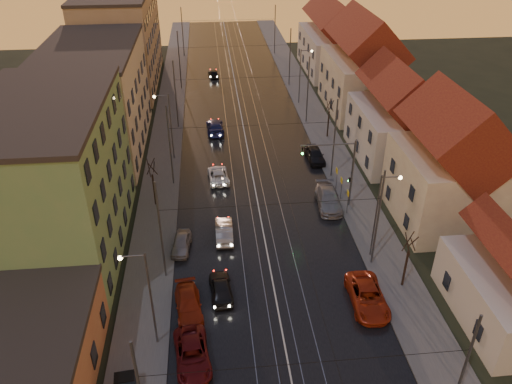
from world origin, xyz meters
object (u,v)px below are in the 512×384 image
object	(u,v)px
driving_car_1	(224,231)
dumpster	(125,383)
driving_car_3	(215,127)
parked_right_0	(367,297)
street_lamp_0	(145,291)
street_lamp_1	(381,208)
street_lamp_3	(302,71)
traffic_light_mast	(343,166)
driving_car_4	(213,73)
parked_left_1	(192,354)
street_lamp_2	(168,120)
driving_car_2	(218,175)
parked_right_1	(328,199)
parked_left_3	(181,243)
driving_car_0	(221,288)
parked_right_2	(315,155)
parked_left_2	(189,304)

from	to	relation	value
driving_car_1	dumpster	distance (m)	17.04
driving_car_3	parked_right_0	bearing A→B (deg)	105.70
street_lamp_0	street_lamp_1	world-z (taller)	same
street_lamp_3	dumpster	xyz separation A→B (m)	(-19.58, -47.68, -4.19)
traffic_light_mast	driving_car_3	distance (m)	22.71
street_lamp_0	driving_car_4	xyz separation A→B (m)	(5.70, 57.30, -4.25)
driving_car_1	parked_left_1	world-z (taller)	driving_car_1
street_lamp_2	driving_car_3	distance (m)	9.76
traffic_light_mast	parked_left_1	world-z (taller)	traffic_light_mast
driving_car_4	parked_left_1	xyz separation A→B (m)	(-2.94, -59.10, 0.05)
driving_car_2	street_lamp_0	bearing A→B (deg)	72.66
street_lamp_3	driving_car_2	bearing A→B (deg)	-120.91
parked_left_1	parked_right_1	size ratio (longest dim) A/B	0.90
parked_left_1	parked_right_0	world-z (taller)	parked_right_0
driving_car_4	parked_left_3	bearing A→B (deg)	78.94
driving_car_0	driving_car_1	xyz separation A→B (m)	(0.57, 7.47, 0.01)
street_lamp_2	parked_left_1	distance (m)	30.22
parked_right_2	parked_left_1	bearing A→B (deg)	-118.97
parked_right_2	driving_car_2	bearing A→B (deg)	-165.36
driving_car_0	driving_car_1	bearing A→B (deg)	-98.55
driving_car_1	driving_car_2	size ratio (longest dim) A/B	0.96
driving_car_4	parked_right_2	xyz separation A→B (m)	(10.94, -31.38, 0.13)
driving_car_0	parked_left_3	world-z (taller)	driving_car_0
parked_left_3	parked_right_0	xyz separation A→B (m)	(14.24, -8.24, 0.12)
street_lamp_1	dumpster	bearing A→B (deg)	-149.18
parked_right_0	parked_right_2	bearing A→B (deg)	89.75
driving_car_1	parked_left_2	xyz separation A→B (m)	(-3.05, -9.01, -0.05)
driving_car_0	driving_car_2	size ratio (longest dim) A/B	0.91
street_lamp_0	parked_right_2	xyz separation A→B (m)	(16.64, 25.92, -4.12)
driving_car_1	parked_right_1	xyz separation A→B (m)	(10.56, 4.28, 0.07)
street_lamp_1	parked_left_3	world-z (taller)	street_lamp_1
parked_left_3	parked_right_2	xyz separation A→B (m)	(14.96, 15.36, 0.13)
driving_car_4	parked_right_2	world-z (taller)	parked_right_2
traffic_light_mast	parked_left_3	bearing A→B (deg)	-160.56
street_lamp_2	driving_car_4	bearing A→B (deg)	78.99
street_lamp_0	driving_car_1	xyz separation A→B (m)	(5.49, 11.92, -4.17)
driving_car_2	parked_right_1	world-z (taller)	parked_right_1
driving_car_1	parked_right_0	world-z (taller)	parked_right_0
parked_right_1	parked_right_2	bearing A→B (deg)	89.43
dumpster	street_lamp_1	bearing A→B (deg)	24.88
parked_left_2	parked_right_0	distance (m)	13.49
parked_right_0	dumpster	bearing A→B (deg)	-159.36
parked_left_1	driving_car_4	bearing A→B (deg)	80.54
driving_car_0	driving_car_1	size ratio (longest dim) A/B	0.95
street_lamp_2	parked_left_2	size ratio (longest dim) A/B	1.73
street_lamp_0	parked_right_1	distance (m)	23.16
parked_left_1	parked_left_2	bearing A→B (deg)	87.32
driving_car_2	street_lamp_3	bearing A→B (deg)	-124.94
street_lamp_0	street_lamp_3	size ratio (longest dim) A/B	1.00
street_lamp_1	driving_car_4	bearing A→B (deg)	104.23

